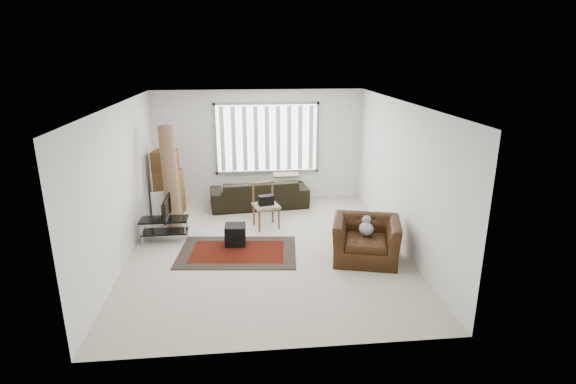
% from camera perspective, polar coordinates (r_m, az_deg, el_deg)
% --- Properties ---
extents(room, '(6.00, 6.02, 2.71)m').
position_cam_1_polar(room, '(8.44, -2.86, 5.18)').
color(room, beige).
rests_on(room, ground).
extents(persian_rug, '(2.27, 1.63, 0.02)m').
position_cam_1_polar(persian_rug, '(8.40, -6.41, -7.58)').
color(persian_rug, black).
rests_on(persian_rug, ground).
extents(tv_stand, '(0.91, 0.41, 0.46)m').
position_cam_1_polar(tv_stand, '(9.07, -15.41, -4.03)').
color(tv_stand, black).
rests_on(tv_stand, ground).
extents(tv, '(0.10, 0.74, 0.42)m').
position_cam_1_polar(tv, '(8.95, -15.58, -2.01)').
color(tv, black).
rests_on(tv, tv_stand).
extents(subwoofer, '(0.40, 0.40, 0.38)m').
position_cam_1_polar(subwoofer, '(8.65, -6.70, -5.40)').
color(subwoofer, black).
rests_on(subwoofer, persian_rug).
extents(moving_boxes, '(0.68, 0.64, 1.46)m').
position_cam_1_polar(moving_boxes, '(10.43, -15.01, 0.86)').
color(moving_boxes, brown).
rests_on(moving_boxes, ground).
extents(white_flatpack, '(0.59, 0.25, 0.73)m').
position_cam_1_polar(white_flatpack, '(9.86, -15.22, -2.03)').
color(white_flatpack, silver).
rests_on(white_flatpack, ground).
extents(rolled_rug, '(0.53, 0.94, 2.12)m').
position_cam_1_polar(rolled_rug, '(9.62, -14.72, 1.87)').
color(rolled_rug, brown).
rests_on(rolled_rug, ground).
extents(sofa, '(2.36, 1.21, 0.87)m').
position_cam_1_polar(sofa, '(10.65, -3.69, 0.40)').
color(sofa, black).
rests_on(sofa, ground).
extents(side_chair, '(0.61, 0.61, 0.93)m').
position_cam_1_polar(side_chair, '(9.38, -2.85, -1.47)').
color(side_chair, '#847156').
rests_on(side_chair, ground).
extents(armchair, '(1.37, 1.27, 0.85)m').
position_cam_1_polar(armchair, '(8.06, 9.87, -5.61)').
color(armchair, '#321A0A').
rests_on(armchair, ground).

